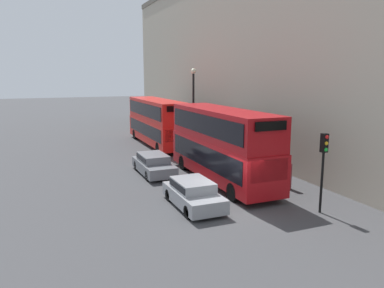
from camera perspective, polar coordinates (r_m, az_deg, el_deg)
ground_plane at (r=19.13m, az=6.38°, el=-9.68°), size 200.00×200.00×0.00m
building_facade at (r=22.33m, az=23.36°, el=14.84°), size 1.10×80.00×16.57m
bus_leading at (r=23.11m, az=4.51°, el=0.29°), size 2.59×10.48×4.53m
bus_second_in_queue at (r=35.41m, az=-5.37°, el=3.64°), size 2.59×11.30×4.29m
car_dark_sedan at (r=18.98m, az=0.18°, el=-7.45°), size 1.89×4.22×1.37m
car_hatchback at (r=25.24m, az=-5.89°, el=-2.97°), size 1.87×4.53×1.35m
traffic_light at (r=18.70m, az=19.42°, el=-1.77°), size 0.30×0.36×3.89m
street_lamp at (r=31.54m, az=0.21°, el=6.43°), size 0.44×0.44×7.10m
pedestrian at (r=22.56m, az=14.51°, el=-4.70°), size 0.36×0.36×1.72m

